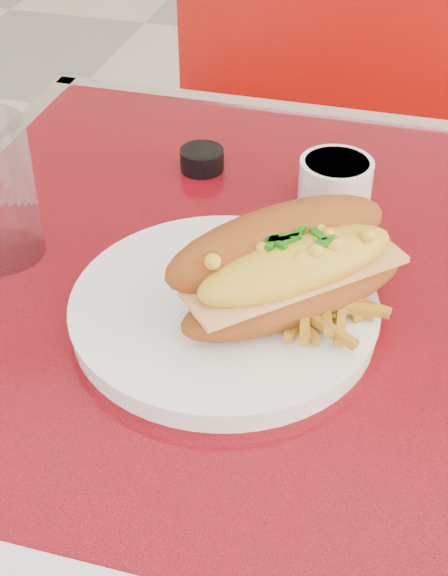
% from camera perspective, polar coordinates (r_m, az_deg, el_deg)
% --- Properties ---
extents(diner_table, '(1.23, 0.83, 0.77)m').
position_cam_1_polar(diner_table, '(0.97, 13.43, -8.19)').
color(diner_table, red).
rests_on(diner_table, ground).
extents(booth_bench_far, '(1.20, 0.51, 0.90)m').
position_cam_1_polar(booth_bench_far, '(1.80, 14.07, 2.98)').
color(booth_bench_far, '#A20F0A').
rests_on(booth_bench_far, ground).
extents(dinner_plate, '(0.41, 0.41, 0.02)m').
position_cam_1_polar(dinner_plate, '(0.80, 0.00, -1.56)').
color(dinner_plate, white).
rests_on(dinner_plate, diner_table).
extents(mac_hoagie, '(0.26, 0.25, 0.11)m').
position_cam_1_polar(mac_hoagie, '(0.77, 4.69, 1.55)').
color(mac_hoagie, '#8F4617').
rests_on(mac_hoagie, dinner_plate).
extents(fries_pile, '(0.13, 0.12, 0.03)m').
position_cam_1_polar(fries_pile, '(0.78, 5.51, -0.80)').
color(fries_pile, gold).
rests_on(fries_pile, dinner_plate).
extents(fork, '(0.03, 0.17, 0.00)m').
position_cam_1_polar(fork, '(0.79, 5.70, -1.18)').
color(fork, silver).
rests_on(fork, dinner_plate).
extents(gravy_ramekin, '(0.11, 0.11, 0.05)m').
position_cam_1_polar(gravy_ramekin, '(0.99, 7.94, 7.72)').
color(gravy_ramekin, white).
rests_on(gravy_ramekin, diner_table).
extents(sauce_cup_left, '(0.07, 0.07, 0.03)m').
position_cam_1_polar(sauce_cup_left, '(1.05, -1.58, 9.19)').
color(sauce_cup_left, black).
rests_on(sauce_cup_left, diner_table).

